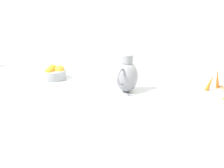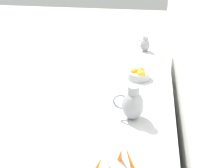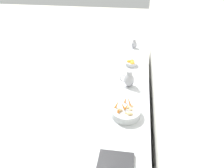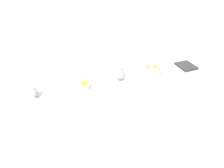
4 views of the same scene
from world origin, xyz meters
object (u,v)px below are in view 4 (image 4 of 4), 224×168
object	(u,v)px
metal_pitcher_tall	(120,74)
metal_pitcher_short	(35,93)
vegetable_colander	(153,70)
orange_bowl	(84,85)

from	to	relation	value
metal_pitcher_tall	metal_pitcher_short	distance (m)	1.36
vegetable_colander	orange_bowl	size ratio (longest dim) A/B	1.77
metal_pitcher_tall	vegetable_colander	bearing A→B (deg)	90.30
vegetable_colander	orange_bowl	bearing A→B (deg)	-89.92
metal_pitcher_tall	metal_pitcher_short	xyz separation A→B (m)	(-0.02, -1.36, -0.03)
vegetable_colander	metal_pitcher_tall	xyz separation A→B (m)	(0.00, -0.64, 0.06)
vegetable_colander	orange_bowl	xyz separation A→B (m)	(0.00, -1.26, -0.01)
vegetable_colander	metal_pitcher_short	size ratio (longest dim) A/B	1.98
metal_pitcher_tall	metal_pitcher_short	size ratio (longest dim) A/B	1.40
vegetable_colander	metal_pitcher_short	distance (m)	1.99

